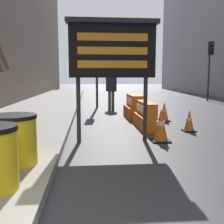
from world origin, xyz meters
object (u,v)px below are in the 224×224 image
Objects in this scene: jersey_barrier_orange_near at (146,117)px; traffic_light_near_curb at (97,51)px; traffic_cone_near at (189,121)px; barrel_drum_back at (14,140)px; traffic_cone_far at (161,126)px; pedestrian_worker at (111,87)px; jersey_barrier_orange_far at (134,108)px; message_board at (112,51)px; traffic_cone_mid at (164,112)px; traffic_light_far_side at (210,58)px.

traffic_light_near_curb is (-1.32, 5.61, 2.51)m from jersey_barrier_orange_near.
barrel_drum_back is at bearing -143.28° from traffic_cone_near.
pedestrian_worker reaches higher than traffic_cone_far.
jersey_barrier_orange_far is 0.40× the size of traffic_light_near_curb.
traffic_cone_mid is (2.12, 2.83, -1.83)m from message_board.
traffic_cone_near is (1.15, -2.70, -0.09)m from jersey_barrier_orange_far.
jersey_barrier_orange_near is 1.29m from traffic_cone_near.
traffic_cone_mid is 0.89× the size of traffic_cone_far.
traffic_cone_far reaches higher than traffic_cone_near.
traffic_light_near_curb is at bearing 11.48° from pedestrian_worker.
traffic_light_near_curb is (1.64, 9.25, 2.30)m from barrel_drum_back.
traffic_cone_far is at bearing -107.94° from traffic_cone_mid.
jersey_barrier_orange_far is (-0.00, 2.12, 0.03)m from jersey_barrier_orange_near.
traffic_light_near_curb is (-1.32, 3.49, 2.48)m from jersey_barrier_orange_far.
traffic_light_near_curb is (-1.31, 7.30, 2.48)m from traffic_cone_far.
traffic_light_near_curb is at bearing 100.15° from traffic_cone_far.
message_board reaches higher than pedestrian_worker.
traffic_cone_near is 11.16m from traffic_light_far_side.
traffic_light_far_side is at bearing 24.31° from traffic_light_near_curb.
barrel_drum_back is 9.67m from traffic_light_near_curb.
message_board is 3.98m from traffic_cone_mid.
message_board is 1.58× the size of pedestrian_worker.
jersey_barrier_orange_far is (1.19, 3.73, -1.78)m from message_board.
pedestrian_worker is at bearing 85.26° from message_board.
traffic_cone_mid is at bearing -43.95° from jersey_barrier_orange_far.
traffic_light_near_curb is at bearing 103.22° from jersey_barrier_orange_near.
jersey_barrier_orange_far reaches higher than traffic_cone_near.
traffic_cone_mid is at bearing 52.50° from jersey_barrier_orange_near.
jersey_barrier_orange_near is 1.54m from traffic_cone_mid.
jersey_barrier_orange_near is at bearing -127.50° from traffic_cone_mid.
barrel_drum_back is at bearing -100.05° from traffic_light_near_curb.
pedestrian_worker is (-1.58, 3.77, 0.73)m from traffic_cone_mid.
traffic_cone_mid is 3.07m from traffic_cone_far.
traffic_light_far_side is at bearing 62.04° from traffic_cone_near.
traffic_light_far_side reaches higher than traffic_cone_near.
traffic_light_far_side is (6.26, 10.72, 2.42)m from traffic_cone_far.
pedestrian_worker reaches higher than jersey_barrier_orange_far.
barrel_drum_back is 0.20× the size of traffic_light_near_curb.
traffic_light_near_curb is 2.18× the size of pedestrian_worker.
traffic_cone_mid is at bearing 72.06° from traffic_cone_far.
message_board is at bearing -124.98° from traffic_light_far_side.
traffic_light_far_side reaches higher than traffic_cone_mid.
traffic_light_near_curb reaches higher than message_board.
traffic_light_far_side is at bearing -95.90° from pedestrian_worker.
jersey_barrier_orange_far is at bearing 89.86° from traffic_cone_far.
traffic_light_near_curb is 1.02× the size of traffic_light_far_side.
barrel_drum_back is at bearing -117.14° from jersey_barrier_orange_far.
traffic_light_far_side is at bearing 47.84° from jersey_barrier_orange_far.
message_board is at bearing 139.02° from pedestrian_worker.
barrel_drum_back reaches higher than traffic_cone_far.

